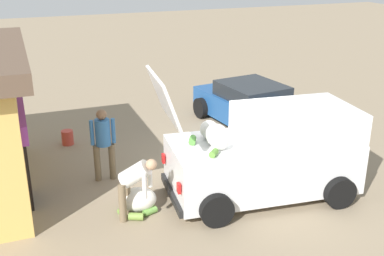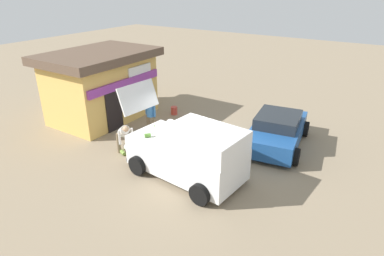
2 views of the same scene
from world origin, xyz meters
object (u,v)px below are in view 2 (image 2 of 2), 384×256
(parked_sedan, at_px, (277,130))
(unloaded_banana_pile, at_px, (131,147))
(customer_bending, at_px, (124,135))
(storefront_bar, at_px, (102,84))
(vendor_standing, at_px, (151,113))
(delivery_van, at_px, (189,152))
(paint_bucket, at_px, (174,111))

(parked_sedan, distance_m, unloaded_banana_pile, 5.82)
(parked_sedan, bearing_deg, customer_bending, 130.33)
(storefront_bar, height_order, vendor_standing, storefront_bar)
(delivery_van, distance_m, customer_bending, 2.97)
(parked_sedan, bearing_deg, unloaded_banana_pile, 129.22)
(unloaded_banana_pile, bearing_deg, paint_bucket, 12.48)
(storefront_bar, height_order, paint_bucket, storefront_bar)
(delivery_van, height_order, customer_bending, delivery_van)
(paint_bucket, bearing_deg, unloaded_banana_pile, -167.52)
(delivery_van, bearing_deg, unloaded_banana_pile, 84.73)
(storefront_bar, relative_size, vendor_standing, 2.98)
(unloaded_banana_pile, distance_m, paint_bucket, 4.21)
(customer_bending, height_order, unloaded_banana_pile, customer_bending)
(delivery_van, xyz_separation_m, parked_sedan, (3.93, -1.64, -0.33))
(customer_bending, bearing_deg, storefront_bar, 56.90)
(vendor_standing, xyz_separation_m, customer_bending, (-1.89, -0.23, -0.19))
(delivery_van, relative_size, unloaded_banana_pile, 5.11)
(parked_sedan, height_order, vendor_standing, vendor_standing)
(delivery_van, height_order, paint_bucket, delivery_van)
(storefront_bar, xyz_separation_m, delivery_van, (-2.27, -6.41, -0.69))
(customer_bending, distance_m, unloaded_banana_pile, 0.64)
(parked_sedan, xyz_separation_m, vendor_standing, (-2.03, 4.84, 0.37))
(parked_sedan, bearing_deg, storefront_bar, 101.64)
(parked_sedan, height_order, unloaded_banana_pile, parked_sedan)
(paint_bucket, bearing_deg, storefront_bar, 128.41)
(storefront_bar, height_order, parked_sedan, storefront_bar)
(vendor_standing, relative_size, customer_bending, 1.32)
(parked_sedan, bearing_deg, paint_bucket, 85.32)
(vendor_standing, bearing_deg, unloaded_banana_pile, -168.17)
(customer_bending, relative_size, unloaded_banana_pile, 1.50)
(customer_bending, distance_m, paint_bucket, 4.47)
(paint_bucket, bearing_deg, parked_sedan, -94.68)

